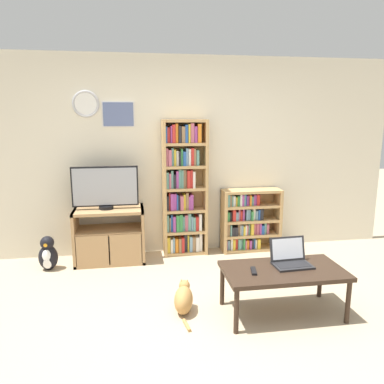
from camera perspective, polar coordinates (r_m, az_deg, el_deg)
ground_plane at (r=3.39m, az=2.92°, el=-21.27°), size 18.00×18.00×0.00m
wall_back at (r=5.02m, az=-2.20°, el=5.50°), size 5.92×0.09×2.60m
tv_stand at (r=4.89m, az=-12.42°, el=-6.45°), size 0.87×0.48×0.69m
television at (r=4.75m, az=-13.09°, el=0.68°), size 0.81×0.18×0.54m
bookshelf_tall at (r=4.93m, az=-1.30°, el=0.43°), size 0.58×0.26×1.79m
bookshelf_short at (r=5.22m, az=8.40°, el=-4.33°), size 0.80×0.28×0.85m
coffee_table at (r=3.65m, az=13.73°, el=-11.94°), size 1.12×0.59×0.45m
laptop at (r=3.72m, az=14.75°, el=-9.74°), size 0.37×0.29×0.25m
remote_near_laptop at (r=3.51m, az=9.38°, el=-11.77°), size 0.08×0.17×0.02m
cat at (r=3.69m, az=-1.27°, el=-15.94°), size 0.24×0.52×0.30m
penguin_figurine at (r=4.89m, az=-21.11°, el=-8.89°), size 0.23×0.20×0.42m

